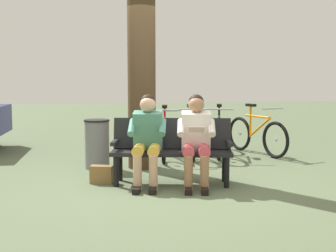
% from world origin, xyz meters
% --- Properties ---
extents(ground_plane, '(40.00, 40.00, 0.00)m').
position_xyz_m(ground_plane, '(0.00, 0.00, 0.00)').
color(ground_plane, '#566647').
extents(bench, '(1.66, 0.79, 0.87)m').
position_xyz_m(bench, '(-0.13, -0.18, 0.51)').
color(bench, black).
rests_on(bench, ground).
extents(person_reading, '(0.54, 0.82, 1.20)m').
position_xyz_m(person_reading, '(-0.41, 0.04, 0.66)').
color(person_reading, white).
rests_on(person_reading, ground).
extents(person_companion, '(0.54, 0.82, 1.20)m').
position_xyz_m(person_companion, '(0.22, -0.09, 0.66)').
color(person_companion, '#4C8C7A').
rests_on(person_companion, ground).
extents(handbag, '(0.33, 0.22, 0.24)m').
position_xyz_m(handbag, '(0.82, -0.29, 0.12)').
color(handbag, olive).
rests_on(handbag, ground).
extents(tree_trunk, '(0.44, 0.44, 3.78)m').
position_xyz_m(tree_trunk, '(0.17, -1.25, 1.89)').
color(tree_trunk, '#4C3823').
rests_on(tree_trunk, ground).
extents(litter_bin, '(0.40, 0.40, 0.77)m').
position_xyz_m(litter_bin, '(0.87, -1.31, 0.39)').
color(litter_bin, slate).
rests_on(litter_bin, ground).
extents(bicycle_black, '(0.67, 1.60, 0.94)m').
position_xyz_m(bicycle_black, '(-2.06, -2.15, 0.36)').
color(bicycle_black, black).
rests_on(bicycle_black, ground).
extents(bicycle_purple, '(0.59, 1.64, 0.94)m').
position_xyz_m(bicycle_purple, '(-1.34, -2.16, 0.36)').
color(bicycle_purple, black).
rests_on(bicycle_purple, ground).
extents(bicycle_green, '(0.48, 1.67, 0.94)m').
position_xyz_m(bicycle_green, '(-0.80, -2.14, 0.36)').
color(bicycle_green, black).
rests_on(bicycle_green, ground).
extents(bicycle_orange, '(0.48, 1.67, 0.94)m').
position_xyz_m(bicycle_orange, '(-0.30, -2.01, 0.36)').
color(bicycle_orange, black).
rests_on(bicycle_orange, ground).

